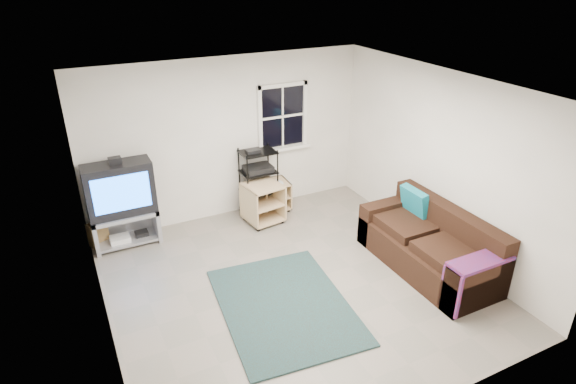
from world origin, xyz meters
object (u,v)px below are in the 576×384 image
sofa (430,246)px  side_table_right (274,193)px  av_rack (259,185)px  tv_unit (121,198)px  side_table_left (262,201)px

sofa → side_table_right: bearing=114.7°
av_rack → tv_unit: bearing=-179.1°
side_table_right → av_rack: bearing=179.9°
av_rack → sofa: bearing=-60.4°
side_table_right → tv_unit: bearing=-179.2°
side_table_left → sofa: (1.53, -2.26, -0.02)m
side_table_left → tv_unit: bearing=172.9°
side_table_left → sofa: bearing=-55.9°
side_table_left → side_table_right: size_ratio=1.23×
tv_unit → side_table_right: tv_unit is taller
av_rack → sofa: (1.45, -2.55, -0.16)m
av_rack → side_table_left: (-0.08, -0.29, -0.14)m
av_rack → side_table_right: size_ratio=2.13×
tv_unit → av_rack: bearing=0.9°
tv_unit → sofa: tv_unit is taller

